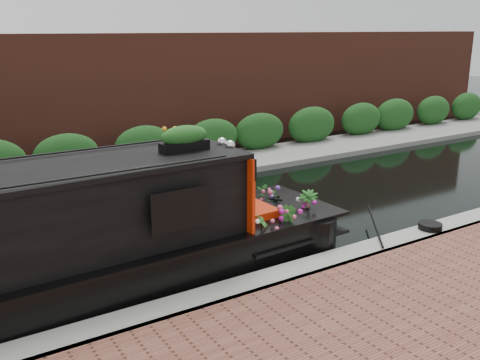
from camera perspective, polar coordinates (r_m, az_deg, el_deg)
ground at (r=11.26m, az=-10.31°, el=-6.04°), size 80.00×80.00×0.00m
near_bank_coping at (r=8.57m, az=-1.60°, el=-13.15°), size 40.00×0.60×0.50m
far_bank_path at (r=15.04m, az=-16.44°, el=-0.81°), size 40.00×2.40×0.34m
far_hedge at (r=15.88m, az=-17.36°, el=-0.01°), size 40.00×1.10×2.80m
far_brick_wall at (r=17.86m, az=-19.18°, el=1.55°), size 40.00×1.00×8.00m
rope_fender at (r=11.21m, az=8.46°, el=-5.17°), size 0.32×0.37×0.32m
coiled_mooring_rope at (r=11.48m, az=19.62°, el=-4.65°), size 0.47×0.47×0.12m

